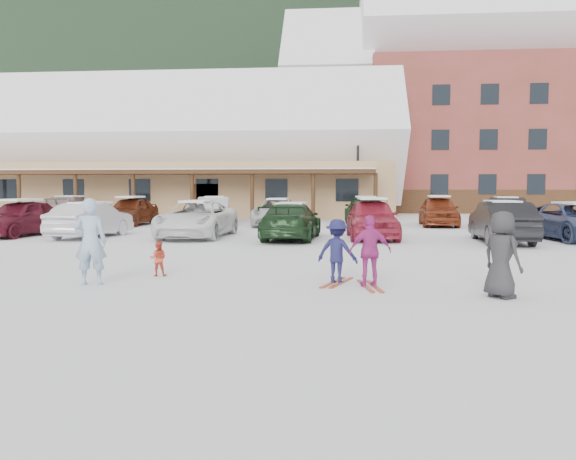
# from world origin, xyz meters

# --- Properties ---
(ground) EXTENTS (160.00, 160.00, 0.00)m
(ground) POSITION_xyz_m (0.00, 0.00, 0.00)
(ground) COLOR white
(ground) RESTS_ON ground
(forested_hillside) EXTENTS (300.00, 70.00, 38.00)m
(forested_hillside) POSITION_xyz_m (0.00, 85.00, 19.00)
(forested_hillside) COLOR black
(forested_hillside) RESTS_ON ground
(day_lodge) EXTENTS (29.12, 12.50, 10.38)m
(day_lodge) POSITION_xyz_m (-9.00, 27.96, 3.94)
(day_lodge) COLOR tan
(day_lodge) RESTS_ON ground
(alpine_hotel) EXTENTS (31.48, 14.01, 21.48)m
(alpine_hotel) POSITION_xyz_m (14.27, 38.00, 8.63)
(alpine_hotel) COLOR brown
(alpine_hotel) RESTS_ON ground
(lamp_post) EXTENTS (0.50, 0.25, 6.35)m
(lamp_post) POSITION_xyz_m (2.68, 24.13, 3.58)
(lamp_post) COLOR black
(lamp_post) RESTS_ON ground
(conifer_2) EXTENTS (5.28, 5.28, 12.24)m
(conifer_2) POSITION_xyz_m (-30.00, 42.00, 6.83)
(conifer_2) COLOR black
(conifer_2) RESTS_ON ground
(conifer_3) EXTENTS (3.96, 3.96, 9.18)m
(conifer_3) POSITION_xyz_m (6.00, 44.00, 5.12)
(conifer_3) COLOR black
(conifer_3) RESTS_ON ground
(adult_skier) EXTENTS (0.71, 0.53, 1.78)m
(adult_skier) POSITION_xyz_m (-3.57, -0.99, 0.89)
(adult_skier) COLOR #96B1CE
(adult_skier) RESTS_ON ground
(toddler_red) EXTENTS (0.42, 0.34, 0.79)m
(toddler_red) POSITION_xyz_m (-2.56, 0.24, 0.39)
(toddler_red) COLOR #CE442C
(toddler_red) RESTS_ON ground
(child_navy) EXTENTS (0.98, 0.75, 1.33)m
(child_navy) POSITION_xyz_m (1.45, -0.35, 0.67)
(child_navy) COLOR #171844
(child_navy) RESTS_ON ground
(skis_child_navy) EXTENTS (0.64, 1.39, 0.03)m
(skis_child_navy) POSITION_xyz_m (1.45, -0.35, 0.01)
(skis_child_navy) COLOR #9D3516
(skis_child_navy) RESTS_ON ground
(child_magenta) EXTENTS (0.89, 0.48, 1.44)m
(child_magenta) POSITION_xyz_m (2.10, -0.72, 0.72)
(child_magenta) COLOR #AE2C80
(child_magenta) RESTS_ON ground
(skis_child_magenta) EXTENTS (0.42, 1.41, 0.03)m
(skis_child_magenta) POSITION_xyz_m (2.10, -0.72, 0.01)
(skis_child_magenta) COLOR #9D3516
(skis_child_magenta) RESTS_ON ground
(bystander_dark) EXTENTS (0.84, 0.92, 1.57)m
(bystander_dark) POSITION_xyz_m (4.39, -1.64, 0.79)
(bystander_dark) COLOR #2A2A2D
(bystander_dark) RESTS_ON ground
(parked_car_0) EXTENTS (2.33, 4.56, 1.49)m
(parked_car_0) POSITION_xyz_m (-11.46, 9.87, 0.74)
(parked_car_0) COLOR #5A1322
(parked_car_0) RESTS_ON ground
(parked_car_1) EXTENTS (2.04, 4.36, 1.38)m
(parked_car_1) POSITION_xyz_m (-8.29, 9.42, 0.69)
(parked_car_1) COLOR silver
(parked_car_1) RESTS_ON ground
(parked_car_2) EXTENTS (2.57, 5.27, 1.44)m
(parked_car_2) POSITION_xyz_m (-4.14, 9.88, 0.72)
(parked_car_2) COLOR white
(parked_car_2) RESTS_ON ground
(parked_car_3) EXTENTS (2.23, 4.89, 1.39)m
(parked_car_3) POSITION_xyz_m (-0.32, 9.27, 0.69)
(parked_car_3) COLOR #183319
(parked_car_3) RESTS_ON ground
(parked_car_4) EXTENTS (2.01, 4.67, 1.57)m
(parked_car_4) POSITION_xyz_m (2.76, 9.95, 0.78)
(parked_car_4) COLOR #AC283F
(parked_car_4) RESTS_ON ground
(parked_car_5) EXTENTS (1.77, 4.57, 1.48)m
(parked_car_5) POSITION_xyz_m (7.33, 8.79, 0.74)
(parked_car_5) COLOR black
(parked_car_5) RESTS_ON ground
(parked_car_6) EXTENTS (3.06, 5.35, 1.41)m
(parked_car_6) POSITION_xyz_m (10.30, 9.92, 0.70)
(parked_car_6) COLOR #3B486D
(parked_car_6) RESTS_ON ground
(parked_car_7) EXTENTS (2.56, 5.34, 1.50)m
(parked_car_7) POSITION_xyz_m (-12.96, 17.09, 0.75)
(parked_car_7) COLOR gray
(parked_car_7) RESTS_ON ground
(parked_car_8) EXTENTS (1.91, 4.44, 1.50)m
(parked_car_8) POSITION_xyz_m (-9.32, 16.41, 0.75)
(parked_car_8) COLOR #5B2310
(parked_car_8) RESTS_ON ground
(parked_car_9) EXTENTS (2.30, 4.70, 1.48)m
(parked_car_9) POSITION_xyz_m (-5.06, 17.20, 0.74)
(parked_car_9) COLOR silver
(parked_car_9) RESTS_ON ground
(parked_car_10) EXTENTS (2.35, 5.04, 1.40)m
(parked_car_10) POSITION_xyz_m (-1.64, 16.69, 0.70)
(parked_car_10) COLOR silver
(parked_car_10) RESTS_ON ground
(parked_car_11) EXTENTS (2.18, 5.18, 1.49)m
(parked_car_11) POSITION_xyz_m (2.88, 17.63, 0.75)
(parked_car_11) COLOR #15331A
(parked_car_11) RESTS_ON ground
(parked_car_12) EXTENTS (2.13, 4.63, 1.54)m
(parked_car_12) POSITION_xyz_m (6.60, 17.41, 0.77)
(parked_car_12) COLOR maroon
(parked_car_12) RESTS_ON ground
(parked_car_13) EXTENTS (2.25, 4.68, 1.48)m
(parked_car_13) POSITION_xyz_m (9.95, 17.43, 0.74)
(parked_car_13) COLOR black
(parked_car_13) RESTS_ON ground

